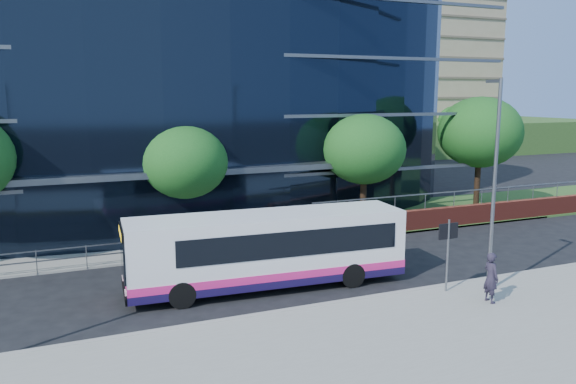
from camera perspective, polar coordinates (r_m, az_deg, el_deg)
name	(u,v)px	position (r m, az deg, el deg)	size (l,w,h in m)	color
ground	(322,297)	(21.66, 3.44, -10.60)	(200.00, 200.00, 0.00)	black
pavement_near	(396,350)	(17.64, 10.87, -15.48)	(80.00, 8.00, 0.15)	gray
kerb	(334,304)	(20.79, 4.68, -11.27)	(80.00, 0.25, 0.16)	gray
yellow_line_outer	(331,304)	(20.99, 4.42, -11.28)	(80.00, 0.08, 0.01)	gold
yellow_line_inner	(329,303)	(21.11, 4.23, -11.15)	(80.00, 0.08, 0.01)	gold
far_forecourt	(124,242)	(30.29, -16.36, -4.89)	(50.00, 8.00, 0.10)	gray
grass_verge	(554,200)	(44.68, 25.43, -0.74)	(36.00, 8.00, 0.12)	#2D511E
glass_office	(131,88)	(39.35, -15.65, 10.17)	(44.00, 23.10, 16.00)	black
retaining_wall	(556,206)	(39.22, 25.56, -1.30)	(34.00, 0.40, 2.11)	maroon
guard_railings	(86,251)	(26.10, -19.82, -5.70)	(24.00, 0.05, 1.10)	slate
apartment_block	(347,70)	(85.89, 5.98, 12.24)	(60.00, 42.00, 30.00)	#2D511E
street_sign	(448,240)	(22.06, 15.95, -4.73)	(0.85, 0.09, 2.80)	slate
tree_far_b	(185,163)	(28.52, -10.42, 2.97)	(4.29, 4.29, 6.05)	black
tree_far_c	(364,149)	(31.68, 7.76, 4.31)	(4.62, 4.62, 6.51)	black
tree_far_d	(480,132)	(37.74, 18.94, 5.75)	(5.28, 5.28, 7.44)	black
tree_dist_e	(356,120)	(66.95, 6.92, 7.25)	(4.62, 4.62, 6.51)	black
tree_dist_f	(455,120)	(77.67, 16.58, 7.04)	(4.29, 4.29, 6.05)	black
streetlight_east	(494,180)	(22.15, 20.21, 1.14)	(0.15, 0.77, 8.00)	slate
city_bus	(270,249)	(22.23, -1.84, -5.77)	(11.11, 3.19, 2.97)	white
pedestrian	(491,277)	(21.69, 19.92, -8.16)	(0.67, 0.44, 1.85)	#262031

